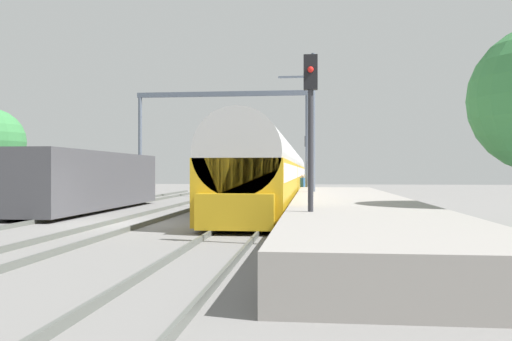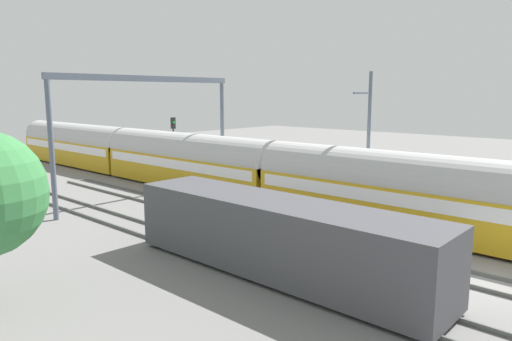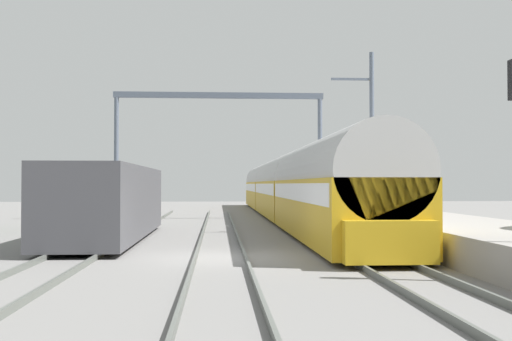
# 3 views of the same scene
# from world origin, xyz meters

# --- Properties ---
(ground) EXTENTS (120.00, 120.00, 0.00)m
(ground) POSITION_xyz_m (0.00, 0.00, 0.00)
(ground) COLOR slate
(track_far_west) EXTENTS (1.52, 60.00, 0.16)m
(track_far_west) POSITION_xyz_m (-4.29, 0.00, 0.08)
(track_far_west) COLOR #575A54
(track_far_west) RESTS_ON ground
(track_west) EXTENTS (1.52, 60.00, 0.16)m
(track_west) POSITION_xyz_m (0.00, 0.00, 0.08)
(track_west) COLOR #575A54
(track_west) RESTS_ON ground
(track_east) EXTENTS (1.52, 60.00, 0.16)m
(track_east) POSITION_xyz_m (4.29, 0.00, 0.08)
(track_east) COLOR #575A54
(track_east) RESTS_ON ground
(platform) EXTENTS (4.40, 28.00, 0.90)m
(platform) POSITION_xyz_m (8.10, 2.00, 0.45)
(platform) COLOR gray
(platform) RESTS_ON ground
(passenger_train) EXTENTS (2.93, 49.20, 3.82)m
(passenger_train) POSITION_xyz_m (4.29, 21.63, 1.97)
(passenger_train) COLOR gold
(passenger_train) RESTS_ON ground
(freight_car) EXTENTS (2.80, 13.00, 2.70)m
(freight_car) POSITION_xyz_m (-4.29, 6.19, 1.47)
(freight_car) COLOR #47474C
(freight_car) RESTS_ON ground
(person_crossing) EXTENTS (0.35, 0.45, 1.73)m
(person_crossing) POSITION_xyz_m (5.98, 18.15, 1.03)
(person_crossing) COLOR #323232
(person_crossing) RESTS_ON ground
(railway_signal_far) EXTENTS (0.36, 0.30, 4.89)m
(railway_signal_far) POSITION_xyz_m (6.20, 25.67, 3.14)
(railway_signal_far) COLOR #2D2D33
(railway_signal_far) RESTS_ON ground
(catenary_gantry) EXTENTS (12.97, 0.28, 7.86)m
(catenary_gantry) POSITION_xyz_m (0.00, 20.09, 5.67)
(catenary_gantry) COLOR slate
(catenary_gantry) RESTS_ON ground
(catenary_pole_east_mid) EXTENTS (1.90, 0.20, 8.00)m
(catenary_pole_east_mid) POSITION_xyz_m (6.64, 8.53, 4.15)
(catenary_pole_east_mid) COLOR slate
(catenary_pole_east_mid) RESTS_ON ground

